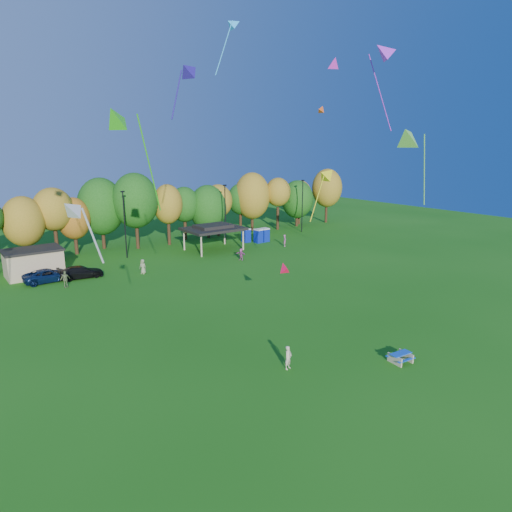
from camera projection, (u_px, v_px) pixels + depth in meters
ground at (327, 381)px, 29.81m from camera, size 160.00×160.00×0.00m
tree_line at (88, 212)px, 63.29m from camera, size 93.57×10.55×11.15m
lamp_posts at (125, 222)px, 60.99m from camera, size 64.50×0.25×9.09m
utility_building at (33, 262)px, 53.26m from camera, size 6.30×4.30×3.25m
pavilion at (213, 228)px, 66.00m from camera, size 8.20×6.20×3.77m
porta_potties at (257, 235)px, 71.89m from camera, size 3.75×2.65×2.18m
picnic_table at (400, 357)px, 32.33m from camera, size 1.72×1.48×0.69m
kite_flyer at (288, 358)px, 31.27m from camera, size 0.70×0.56×1.67m
car_c at (49, 275)px, 51.21m from camera, size 5.40×2.62×1.48m
car_d at (81, 272)px, 52.59m from camera, size 5.16×2.53×1.44m
far_person_1 at (143, 267)px, 54.32m from camera, size 0.91×1.03×1.78m
far_person_2 at (285, 241)px, 68.96m from camera, size 0.73×0.78×1.79m
far_person_3 at (65, 279)px, 49.16m from camera, size 1.13×0.66×1.81m
far_person_4 at (241, 254)px, 60.79m from camera, size 0.88×1.57×1.61m
kite_2 at (407, 136)px, 41.07m from camera, size 4.91×3.16×7.95m
kite_5 at (71, 210)px, 21.12m from camera, size 2.11×1.43×3.42m
kite_6 at (328, 174)px, 45.55m from camera, size 3.42×1.59×5.62m
kite_7 at (383, 52)px, 43.70m from camera, size 4.52×3.96×8.62m
kite_8 at (235, 25)px, 49.91m from camera, size 3.83×1.70×6.44m
kite_10 at (116, 118)px, 30.53m from camera, size 4.12×3.35×7.57m
kite_11 at (334, 62)px, 43.90m from camera, size 1.87×2.05×1.67m
kite_13 at (191, 71)px, 35.48m from camera, size 2.95×2.07×4.66m
kite_14 at (322, 109)px, 61.44m from camera, size 1.64×1.36×1.41m
kite_15 at (284, 267)px, 38.00m from camera, size 1.32×1.55×1.32m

